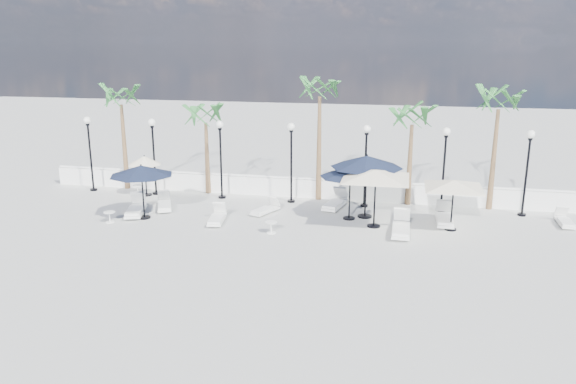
% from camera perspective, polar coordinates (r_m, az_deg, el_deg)
% --- Properties ---
extents(ground, '(100.00, 100.00, 0.00)m').
position_cam_1_polar(ground, '(21.09, -3.25, -5.84)').
color(ground, '#A9A8A3').
rests_on(ground, ground).
extents(balustrade, '(26.00, 0.30, 1.01)m').
position_cam_1_polar(balustrade, '(27.91, 0.74, 0.46)').
color(balustrade, white).
rests_on(balustrade, ground).
extents(lamppost_0, '(0.36, 0.36, 3.84)m').
position_cam_1_polar(lamppost_0, '(30.37, -19.53, 4.70)').
color(lamppost_0, black).
rests_on(lamppost_0, ground).
extents(lamppost_1, '(0.36, 0.36, 3.84)m').
position_cam_1_polar(lamppost_1, '(28.72, -13.53, 4.59)').
color(lamppost_1, black).
rests_on(lamppost_1, ground).
extents(lamppost_2, '(0.36, 0.36, 3.84)m').
position_cam_1_polar(lamppost_2, '(27.41, -6.87, 4.41)').
color(lamppost_2, black).
rests_on(lamppost_2, ground).
extents(lamppost_3, '(0.36, 0.36, 3.84)m').
position_cam_1_polar(lamppost_3, '(26.51, 0.33, 4.15)').
color(lamppost_3, black).
rests_on(lamppost_3, ground).
extents(lamppost_4, '(0.36, 0.36, 3.84)m').
position_cam_1_polar(lamppost_4, '(26.05, 7.91, 3.81)').
color(lamppost_4, black).
rests_on(lamppost_4, ground).
extents(lamppost_5, '(0.36, 0.36, 3.84)m').
position_cam_1_polar(lamppost_5, '(26.05, 15.62, 3.39)').
color(lamppost_5, black).
rests_on(lamppost_5, ground).
extents(lamppost_6, '(0.36, 0.36, 3.84)m').
position_cam_1_polar(lamppost_6, '(26.52, 23.19, 2.92)').
color(lamppost_6, black).
rests_on(lamppost_6, ground).
extents(palm_0, '(2.60, 2.60, 5.50)m').
position_cam_1_polar(palm_0, '(30.04, -16.61, 8.77)').
color(palm_0, brown).
rests_on(palm_0, ground).
extents(palm_1, '(2.60, 2.60, 4.70)m').
position_cam_1_polar(palm_1, '(28.29, -8.37, 7.28)').
color(palm_1, brown).
rests_on(palm_1, ground).
extents(palm_2, '(2.60, 2.60, 6.10)m').
position_cam_1_polar(palm_2, '(26.71, 3.25, 9.90)').
color(palm_2, brown).
rests_on(palm_2, ground).
extents(palm_3, '(2.60, 2.60, 4.90)m').
position_cam_1_polar(palm_3, '(26.54, 12.50, 7.00)').
color(palm_3, brown).
rests_on(palm_3, ground).
extents(palm_4, '(2.60, 2.60, 5.70)m').
position_cam_1_polar(palm_4, '(26.74, 20.62, 8.14)').
color(palm_4, brown).
rests_on(palm_4, ground).
extents(lounger_0, '(1.27, 2.22, 0.79)m').
position_cam_1_polar(lounger_0, '(26.00, -15.20, -1.66)').
color(lounger_0, silver).
rests_on(lounger_0, ground).
extents(lounger_1, '(1.28, 1.90, 0.68)m').
position_cam_1_polar(lounger_1, '(26.55, -12.46, -1.22)').
color(lounger_1, silver).
rests_on(lounger_1, ground).
extents(lounger_2, '(1.11, 1.69, 0.61)m').
position_cam_1_polar(lounger_2, '(25.29, -2.31, -1.74)').
color(lounger_2, silver).
rests_on(lounger_2, ground).
extents(lounger_3, '(0.85, 1.84, 0.67)m').
position_cam_1_polar(lounger_3, '(24.22, -7.22, -2.58)').
color(lounger_3, silver).
rests_on(lounger_3, ground).
extents(lounger_4, '(0.72, 2.16, 0.81)m').
position_cam_1_polar(lounger_4, '(23.03, 11.42, -3.58)').
color(lounger_4, silver).
rests_on(lounger_4, ground).
extents(lounger_5, '(0.69, 2.08, 0.78)m').
position_cam_1_polar(lounger_5, '(24.78, 15.61, -2.53)').
color(lounger_5, silver).
rests_on(lounger_5, ground).
extents(lounger_6, '(1.05, 2.13, 0.76)m').
position_cam_1_polar(lounger_6, '(26.16, 4.83, -1.09)').
color(lounger_6, silver).
rests_on(lounger_6, ground).
extents(lounger_7, '(0.54, 1.63, 0.61)m').
position_cam_1_polar(lounger_7, '(26.40, 26.28, -2.62)').
color(lounger_7, silver).
rests_on(lounger_7, ground).
extents(side_table_0, '(0.48, 0.48, 0.47)m').
position_cam_1_polar(side_table_0, '(25.20, -17.67, -2.34)').
color(side_table_0, silver).
rests_on(side_table_0, ground).
extents(side_table_1, '(0.51, 0.51, 0.50)m').
position_cam_1_polar(side_table_1, '(29.29, -15.02, 0.29)').
color(side_table_1, silver).
rests_on(side_table_1, ground).
extents(side_table_2, '(0.49, 0.49, 0.48)m').
position_cam_1_polar(side_table_2, '(22.71, -1.72, -3.50)').
color(side_table_2, silver).
rests_on(side_table_2, ground).
extents(parasol_navy_left, '(2.75, 2.75, 2.43)m').
position_cam_1_polar(parasol_navy_left, '(24.92, -14.68, 2.11)').
color(parasol_navy_left, black).
rests_on(parasol_navy_left, ground).
extents(parasol_navy_mid, '(3.16, 3.16, 2.83)m').
position_cam_1_polar(parasol_navy_mid, '(24.42, 8.00, 3.04)').
color(parasol_navy_mid, black).
rests_on(parasol_navy_mid, ground).
extents(parasol_navy_right, '(2.66, 2.66, 2.38)m').
position_cam_1_polar(parasol_navy_right, '(24.16, 6.35, 2.00)').
color(parasol_navy_right, black).
rests_on(parasol_navy_right, ground).
extents(parasol_cream_sq_a, '(5.36, 5.36, 2.63)m').
position_cam_1_polar(parasol_cream_sq_a, '(23.17, 8.93, 2.22)').
color(parasol_cream_sq_a, black).
rests_on(parasol_cream_sq_a, ground).
extents(parasol_cream_sq_b, '(4.54, 4.54, 2.28)m').
position_cam_1_polar(parasol_cream_sq_b, '(23.55, 16.54, 1.14)').
color(parasol_cream_sq_b, black).
rests_on(parasol_cream_sq_b, ground).
extents(parasol_cream_small, '(1.68, 1.68, 2.06)m').
position_cam_1_polar(parasol_cream_small, '(28.76, -14.38, 3.07)').
color(parasol_cream_small, black).
rests_on(parasol_cream_small, ground).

